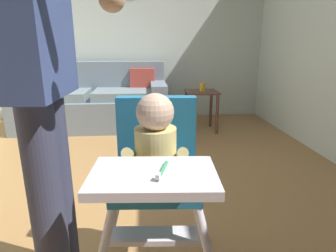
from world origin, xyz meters
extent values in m
cube|color=#A47643|center=(0.00, 0.00, -0.05)|extent=(5.86, 6.53, 0.10)
cube|color=silver|center=(0.00, 2.49, 1.35)|extent=(5.06, 0.06, 2.69)
cube|color=slate|center=(-0.36, 1.91, 0.20)|extent=(1.95, 0.84, 0.40)
cube|color=slate|center=(-0.36, 2.24, 0.63)|extent=(1.95, 0.22, 0.46)
cube|color=slate|center=(-1.24, 1.91, 0.50)|extent=(0.20, 0.84, 0.20)
cube|color=slate|center=(0.53, 1.91, 0.50)|extent=(0.20, 0.84, 0.20)
cube|color=slate|center=(-0.77, 1.86, 0.46)|extent=(0.76, 0.60, 0.11)
cube|color=slate|center=(0.06, 1.86, 0.46)|extent=(0.76, 0.60, 0.11)
cube|color=#B24238|center=(0.32, 2.11, 0.60)|extent=(0.35, 0.13, 0.34)
cylinder|color=white|center=(0.18, -0.54, 0.25)|extent=(0.16, 0.18, 0.50)
cylinder|color=white|center=(0.62, -0.57, 0.25)|extent=(0.18, 0.16, 0.50)
cube|color=teal|center=(0.39, -0.77, 0.52)|extent=(0.38, 0.38, 0.05)
cube|color=teal|center=(0.40, -0.63, 0.70)|extent=(0.36, 0.09, 0.32)
cube|color=white|center=(0.37, -1.06, 0.68)|extent=(0.42, 0.29, 0.03)
cube|color=white|center=(0.38, -0.88, 0.32)|extent=(0.41, 0.13, 0.02)
cylinder|color=#DDCA7C|center=(0.39, -0.79, 0.65)|extent=(0.18, 0.18, 0.22)
sphere|color=beige|center=(0.39, -0.80, 0.83)|extent=(0.15, 0.15, 0.15)
cylinder|color=#DDCA7C|center=(0.28, -0.83, 0.66)|extent=(0.05, 0.15, 0.10)
cylinder|color=#DDCA7C|center=(0.49, -0.84, 0.66)|extent=(0.05, 0.15, 0.10)
cylinder|color=#38A366|center=(0.40, -1.07, 0.70)|extent=(0.05, 0.13, 0.01)
cube|color=white|center=(0.38, -1.12, 0.71)|extent=(0.02, 0.03, 0.02)
cylinder|color=#3A3C55|center=(-0.06, -0.81, 0.44)|extent=(0.14, 0.14, 0.89)
cylinder|color=#3A3C55|center=(-0.06, -0.69, 0.44)|extent=(0.14, 0.14, 0.89)
cube|color=#38477B|center=(-0.06, -0.75, 1.20)|extent=(0.22, 0.41, 0.62)
cylinder|color=#38477B|center=(-0.05, -0.51, 1.20)|extent=(0.07, 0.07, 0.56)
cube|color=brown|center=(1.07, 1.63, 0.51)|extent=(0.40, 0.40, 0.02)
cylinder|color=brown|center=(0.90, 1.46, 0.25)|extent=(0.04, 0.04, 0.50)
cylinder|color=brown|center=(1.24, 1.46, 0.25)|extent=(0.04, 0.04, 0.50)
cylinder|color=brown|center=(0.90, 1.80, 0.25)|extent=(0.04, 0.04, 0.50)
cylinder|color=brown|center=(1.24, 1.80, 0.25)|extent=(0.04, 0.04, 0.50)
cylinder|color=gold|center=(1.08, 1.63, 0.57)|extent=(0.07, 0.07, 0.10)
camera|label=1|loc=(0.35, -1.88, 1.08)|focal=30.09mm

